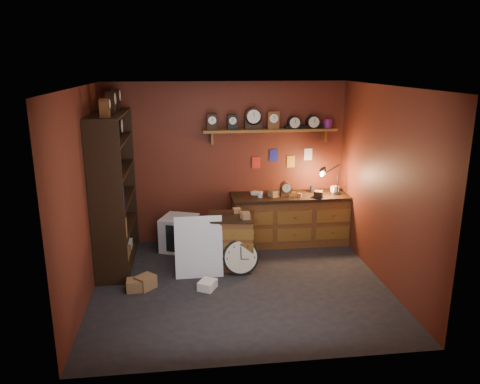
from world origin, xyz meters
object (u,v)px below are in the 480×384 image
(low_cabinet, at_px, (231,239))
(big_round_clock, at_px, (241,257))
(workbench, at_px, (291,216))
(shelving_unit, at_px, (112,184))

(low_cabinet, bearing_deg, big_round_clock, -60.73)
(workbench, bearing_deg, shelving_unit, -170.13)
(workbench, xyz_separation_m, big_round_clock, (-1.00, -1.13, -0.21))
(big_round_clock, bearing_deg, workbench, 48.47)
(low_cabinet, distance_m, big_round_clock, 0.36)
(workbench, xyz_separation_m, low_cabinet, (-1.11, -0.82, -0.04))
(shelving_unit, bearing_deg, big_round_clock, -18.91)
(shelving_unit, xyz_separation_m, workbench, (2.84, 0.49, -0.78))
(shelving_unit, bearing_deg, workbench, 9.87)
(shelving_unit, xyz_separation_m, big_round_clock, (1.85, -0.63, -0.99))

